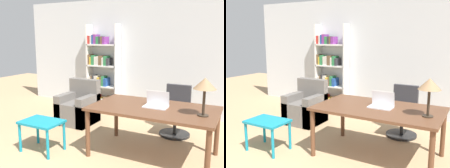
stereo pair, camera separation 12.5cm
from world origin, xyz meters
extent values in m
cube|color=silver|center=(0.00, 4.53, 1.35)|extent=(8.00, 0.06, 2.70)
cube|color=brown|center=(0.45, 2.25, 0.75)|extent=(1.84, 1.07, 0.04)
cylinder|color=brown|center=(-0.41, 1.78, 0.36)|extent=(0.07, 0.07, 0.73)
cylinder|color=brown|center=(1.31, 1.78, 0.36)|extent=(0.07, 0.07, 0.73)
cylinder|color=brown|center=(-0.41, 2.73, 0.36)|extent=(0.07, 0.07, 0.73)
cylinder|color=brown|center=(1.31, 2.73, 0.36)|extent=(0.07, 0.07, 0.73)
cube|color=silver|center=(0.48, 2.26, 0.77)|extent=(0.35, 0.22, 0.02)
cube|color=silver|center=(0.48, 2.35, 0.89)|extent=(0.35, 0.04, 0.22)
cube|color=navy|center=(0.48, 2.35, 0.89)|extent=(0.32, 0.03, 0.19)
cylinder|color=#2D2319|center=(1.17, 2.15, 0.77)|extent=(0.14, 0.14, 0.01)
cylinder|color=#2D2319|center=(1.17, 2.15, 0.95)|extent=(0.04, 0.04, 0.35)
cone|color=#93704C|center=(1.17, 2.15, 1.20)|extent=(0.30, 0.30, 0.15)
cylinder|color=black|center=(0.54, 3.24, 0.02)|extent=(0.56, 0.56, 0.04)
cylinder|color=#262626|center=(0.54, 3.24, 0.19)|extent=(0.06, 0.06, 0.31)
cube|color=#2D2D33|center=(0.54, 3.24, 0.40)|extent=(0.47, 0.47, 0.10)
cube|color=#2D2D33|center=(0.54, 3.44, 0.68)|extent=(0.45, 0.08, 0.47)
cube|color=teal|center=(-1.15, 1.60, 0.48)|extent=(0.63, 0.46, 0.04)
cylinder|color=teal|center=(-1.44, 1.40, 0.23)|extent=(0.04, 0.04, 0.46)
cylinder|color=teal|center=(-0.87, 1.40, 0.23)|extent=(0.04, 0.04, 0.46)
cylinder|color=teal|center=(-1.44, 1.79, 0.23)|extent=(0.04, 0.04, 0.46)
cylinder|color=teal|center=(-0.87, 1.79, 0.23)|extent=(0.04, 0.04, 0.46)
cube|color=#66605B|center=(-1.45, 2.99, 0.23)|extent=(0.70, 0.71, 0.46)
cube|color=#66605B|center=(-1.45, 3.26, 0.68)|extent=(0.70, 0.16, 0.44)
cube|color=#66605B|center=(-1.72, 2.99, 0.31)|extent=(0.16, 0.71, 0.61)
cube|color=#66605B|center=(-1.18, 2.99, 0.31)|extent=(0.16, 0.71, 0.61)
cube|color=white|center=(-2.01, 4.34, 1.05)|extent=(0.04, 0.28, 2.10)
cube|color=white|center=(-1.19, 4.34, 1.05)|extent=(0.04, 0.28, 2.10)
cube|color=white|center=(-1.60, 4.34, 0.02)|extent=(0.82, 0.28, 0.04)
cube|color=#2D7F47|center=(-1.96, 4.34, 0.15)|extent=(0.07, 0.24, 0.22)
cube|color=#2D7F47|center=(-1.88, 4.34, 0.14)|extent=(0.05, 0.24, 0.20)
cube|color=brown|center=(-1.82, 4.34, 0.14)|extent=(0.05, 0.24, 0.21)
cube|color=#B72D28|center=(-1.76, 4.34, 0.17)|extent=(0.06, 0.24, 0.26)
cube|color=gold|center=(-1.68, 4.34, 0.14)|extent=(0.07, 0.24, 0.20)
cube|color=silver|center=(-1.60, 4.34, 0.13)|extent=(0.08, 0.24, 0.18)
cube|color=brown|center=(-1.51, 4.34, 0.16)|extent=(0.09, 0.24, 0.25)
cube|color=brown|center=(-1.42, 4.34, 0.13)|extent=(0.07, 0.24, 0.20)
cube|color=orange|center=(-1.34, 4.34, 0.16)|extent=(0.08, 0.24, 0.26)
cube|color=white|center=(-1.60, 4.34, 0.54)|extent=(0.82, 0.28, 0.04)
cube|color=silver|center=(-1.96, 4.34, 0.67)|extent=(0.08, 0.24, 0.21)
cube|color=brown|center=(-1.89, 4.34, 0.68)|extent=(0.04, 0.24, 0.24)
cube|color=#333338|center=(-1.85, 4.34, 0.69)|extent=(0.04, 0.24, 0.25)
cube|color=silver|center=(-1.77, 4.34, 0.68)|extent=(0.08, 0.24, 0.25)
cube|color=gold|center=(-1.69, 4.34, 0.67)|extent=(0.07, 0.24, 0.21)
cube|color=brown|center=(-1.63, 4.34, 0.67)|extent=(0.04, 0.24, 0.22)
cube|color=#2D7F47|center=(-1.57, 4.34, 0.68)|extent=(0.06, 0.24, 0.25)
cube|color=#234C99|center=(-1.50, 4.34, 0.66)|extent=(0.08, 0.24, 0.20)
cube|color=white|center=(-1.60, 4.34, 1.07)|extent=(0.82, 0.28, 0.04)
cube|color=brown|center=(-1.97, 4.34, 1.21)|extent=(0.04, 0.24, 0.26)
cube|color=gold|center=(-1.92, 4.34, 1.18)|extent=(0.04, 0.24, 0.20)
cube|color=#2D7F47|center=(-1.85, 4.34, 1.21)|extent=(0.09, 0.24, 0.24)
cube|color=silver|center=(-1.77, 4.34, 1.19)|extent=(0.07, 0.24, 0.21)
cube|color=silver|center=(-1.71, 4.34, 1.20)|extent=(0.05, 0.24, 0.23)
cube|color=brown|center=(-1.64, 4.34, 1.20)|extent=(0.08, 0.24, 0.24)
cube|color=silver|center=(-1.56, 4.34, 1.18)|extent=(0.05, 0.24, 0.19)
cube|color=#2D7F47|center=(-1.50, 4.34, 1.20)|extent=(0.07, 0.24, 0.23)
cube|color=#333338|center=(-1.43, 4.34, 1.18)|extent=(0.06, 0.24, 0.18)
cube|color=white|center=(-1.60, 4.34, 1.59)|extent=(0.82, 0.28, 0.04)
cube|color=#B72D28|center=(-1.96, 4.34, 1.71)|extent=(0.07, 0.24, 0.21)
cube|color=silver|center=(-1.90, 4.34, 1.71)|extent=(0.04, 0.24, 0.20)
cube|color=#234C99|center=(-1.85, 4.34, 1.72)|extent=(0.04, 0.24, 0.23)
cube|color=#7F338C|center=(-1.79, 4.34, 1.73)|extent=(0.07, 0.24, 0.24)
cube|color=#2D7F47|center=(-1.71, 4.34, 1.70)|extent=(0.07, 0.24, 0.18)
cube|color=#333338|center=(-1.64, 4.34, 1.70)|extent=(0.05, 0.24, 0.19)
cube|color=brown|center=(-1.59, 4.34, 1.70)|extent=(0.04, 0.24, 0.18)
cube|color=#7F338C|center=(-1.53, 4.34, 1.70)|extent=(0.07, 0.24, 0.18)
camera|label=1|loc=(1.66, -1.36, 1.81)|focal=42.00mm
camera|label=2|loc=(1.77, -1.30, 1.81)|focal=42.00mm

